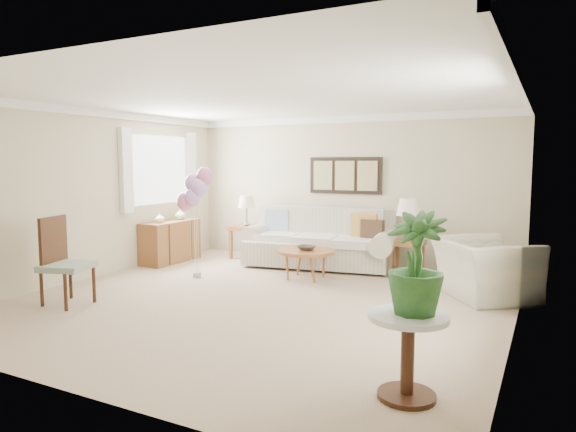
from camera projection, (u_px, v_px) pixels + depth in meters
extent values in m
plane|color=tan|center=(261.00, 300.00, 6.66)|extent=(6.00, 6.00, 0.00)
cube|color=beige|center=(346.00, 190.00, 9.17)|extent=(6.00, 0.04, 2.60)
cube|color=beige|center=(60.00, 227.00, 3.87)|extent=(6.00, 0.04, 2.60)
cube|color=beige|center=(93.00, 194.00, 7.89)|extent=(0.04, 6.00, 2.60)
cube|color=beige|center=(518.00, 211.00, 5.15)|extent=(0.04, 6.00, 2.60)
cube|color=white|center=(260.00, 97.00, 6.39)|extent=(6.00, 6.00, 0.02)
cube|color=white|center=(346.00, 119.00, 9.01)|extent=(6.00, 0.06, 0.12)
cube|color=white|center=(91.00, 112.00, 7.75)|extent=(0.06, 6.00, 0.12)
cube|color=white|center=(521.00, 85.00, 5.03)|extent=(0.06, 6.00, 0.12)
cube|color=white|center=(159.00, 170.00, 9.17)|extent=(0.04, 1.40, 1.20)
cube|color=white|center=(126.00, 171.00, 8.40)|extent=(0.10, 0.22, 1.40)
cube|color=white|center=(191.00, 169.00, 9.90)|extent=(0.10, 0.22, 1.40)
cube|color=black|center=(345.00, 176.00, 9.12)|extent=(1.35, 0.04, 0.65)
cube|color=#8C8C59|center=(323.00, 175.00, 9.29)|extent=(0.36, 0.02, 0.52)
cube|color=#8C8C59|center=(345.00, 176.00, 9.10)|extent=(0.36, 0.02, 0.52)
cube|color=#8C8C59|center=(367.00, 176.00, 8.90)|extent=(0.36, 0.02, 0.52)
cube|color=beige|center=(318.00, 253.00, 8.77)|extent=(2.57, 1.38, 0.40)
cube|color=beige|center=(326.00, 225.00, 9.05)|extent=(2.45, 0.63, 0.61)
cylinder|color=beige|center=(259.00, 234.00, 9.28)|extent=(0.51, 1.04, 0.36)
cylinder|color=beige|center=(384.00, 243.00, 8.21)|extent=(0.51, 1.04, 0.36)
cube|color=beige|center=(280.00, 236.00, 9.01)|extent=(0.79, 0.90, 0.13)
cube|color=beige|center=(316.00, 239.00, 8.69)|extent=(0.79, 0.90, 0.13)
cube|color=beige|center=(356.00, 242.00, 8.37)|extent=(0.79, 0.90, 0.13)
cube|color=#97B6D0|center=(277.00, 221.00, 9.23)|extent=(0.42, 0.13, 0.42)
cube|color=gold|center=(364.00, 226.00, 8.48)|extent=(0.42, 0.13, 0.42)
cube|color=#3B281B|center=(372.00, 231.00, 8.34)|extent=(0.38, 0.11, 0.38)
cube|color=beige|center=(318.00, 266.00, 8.79)|extent=(2.22, 0.89, 0.04)
cube|color=brown|center=(247.00, 228.00, 9.57)|extent=(0.56, 0.51, 0.08)
cube|color=brown|center=(231.00, 245.00, 9.52)|extent=(0.05, 0.05, 0.53)
cube|color=brown|center=(251.00, 246.00, 9.32)|extent=(0.05, 0.05, 0.53)
cube|color=brown|center=(243.00, 242.00, 9.88)|extent=(0.05, 0.05, 0.53)
cube|color=brown|center=(263.00, 243.00, 9.68)|extent=(0.05, 0.05, 0.53)
cube|color=brown|center=(407.00, 243.00, 8.10)|extent=(0.51, 0.47, 0.07)
cube|color=brown|center=(391.00, 261.00, 8.06)|extent=(0.05, 0.05, 0.48)
cube|color=brown|center=(417.00, 263.00, 7.87)|extent=(0.05, 0.05, 0.48)
cube|color=brown|center=(397.00, 257.00, 8.39)|extent=(0.05, 0.05, 0.48)
cube|color=brown|center=(423.00, 259.00, 8.20)|extent=(0.05, 0.05, 0.48)
cylinder|color=gray|center=(247.00, 224.00, 9.56)|extent=(0.13, 0.13, 0.06)
cylinder|color=gray|center=(247.00, 215.00, 9.54)|extent=(0.04, 0.04, 0.28)
cone|color=silver|center=(247.00, 201.00, 9.52)|extent=(0.32, 0.32, 0.23)
cylinder|color=gray|center=(407.00, 238.00, 8.09)|extent=(0.15, 0.15, 0.07)
cylinder|color=gray|center=(408.00, 226.00, 8.07)|extent=(0.04, 0.04, 0.33)
cone|color=silver|center=(408.00, 207.00, 8.04)|extent=(0.37, 0.37, 0.26)
cylinder|color=olive|center=(306.00, 251.00, 7.86)|extent=(0.89, 0.89, 0.05)
cylinder|color=olive|center=(324.00, 265.00, 7.97)|extent=(0.04, 0.04, 0.40)
cylinder|color=olive|center=(299.00, 262.00, 8.16)|extent=(0.04, 0.04, 0.40)
cylinder|color=olive|center=(287.00, 267.00, 7.79)|extent=(0.04, 0.04, 0.40)
cylinder|color=olive|center=(312.00, 270.00, 7.60)|extent=(0.04, 0.04, 0.40)
imported|color=#312B28|center=(307.00, 248.00, 7.81)|extent=(0.29, 0.29, 0.07)
imported|color=beige|center=(484.00, 269.00, 6.74)|extent=(1.54, 1.58, 0.78)
cylinder|color=silver|center=(408.00, 317.00, 3.83)|extent=(0.60, 0.60, 0.04)
cylinder|color=#381E0F|center=(407.00, 358.00, 3.86)|extent=(0.10, 0.10, 0.60)
cylinder|color=#381E0F|center=(406.00, 397.00, 3.90)|extent=(0.44, 0.44, 0.01)
imported|color=#1D4721|center=(416.00, 263.00, 3.80)|extent=(0.45, 0.45, 0.77)
cube|color=gray|center=(67.00, 266.00, 6.42)|extent=(0.67, 0.67, 0.08)
cylinder|color=#381E0F|center=(42.00, 289.00, 6.36)|extent=(0.04, 0.04, 0.45)
cylinder|color=#381E0F|center=(66.00, 293.00, 6.16)|extent=(0.04, 0.04, 0.45)
cylinder|color=#381E0F|center=(71.00, 282.00, 6.74)|extent=(0.04, 0.04, 0.45)
cylinder|color=#381E0F|center=(94.00, 285.00, 6.54)|extent=(0.04, 0.04, 0.45)
cube|color=#381E0F|center=(53.00, 240.00, 6.49)|extent=(0.19, 0.51, 0.59)
cube|color=brown|center=(171.00, 241.00, 9.20)|extent=(0.45, 1.20, 0.74)
cube|color=#381E0F|center=(160.00, 244.00, 8.94)|extent=(0.46, 0.02, 0.70)
cube|color=#381E0F|center=(182.00, 239.00, 9.47)|extent=(0.46, 0.02, 0.70)
imported|color=silver|center=(160.00, 218.00, 8.88)|extent=(0.20, 0.20, 0.17)
imported|color=#A4B49C|center=(180.00, 214.00, 9.37)|extent=(0.22, 0.22, 0.20)
cube|color=gray|center=(197.00, 275.00, 7.99)|extent=(0.09, 0.09, 0.07)
ellipsoid|color=pink|center=(185.00, 201.00, 7.86)|extent=(0.25, 0.25, 0.29)
cylinder|color=silver|center=(191.00, 242.00, 7.93)|extent=(0.01, 0.01, 0.98)
ellipsoid|color=#BF91E1|center=(199.00, 188.00, 7.75)|extent=(0.25, 0.25, 0.29)
cylinder|color=silver|center=(198.00, 236.00, 7.87)|extent=(0.01, 0.01, 1.19)
ellipsoid|color=#DFB65A|center=(196.00, 185.00, 7.98)|extent=(0.25, 0.25, 0.29)
cylinder|color=silver|center=(196.00, 234.00, 7.99)|extent=(0.01, 0.01, 1.21)
ellipsoid|color=pink|center=(205.00, 176.00, 7.78)|extent=(0.25, 0.25, 0.29)
cylinder|color=silver|center=(201.00, 230.00, 7.89)|extent=(0.01, 0.01, 1.36)
ellipsoid|color=#BF91E1|center=(193.00, 197.00, 7.78)|extent=(0.25, 0.25, 0.29)
cylinder|color=silver|center=(195.00, 240.00, 7.89)|extent=(0.01, 0.01, 1.05)
ellipsoid|color=#BF91E1|center=(193.00, 183.00, 7.83)|extent=(0.25, 0.25, 0.29)
cylinder|color=silver|center=(195.00, 233.00, 7.91)|extent=(0.01, 0.01, 1.25)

